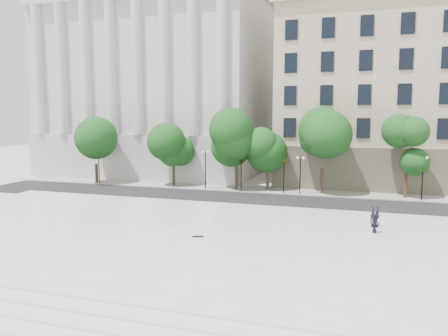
{
  "coord_description": "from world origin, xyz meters",
  "views": [
    {
      "loc": [
        11.82,
        -23.93,
        8.56
      ],
      "look_at": [
        1.15,
        10.0,
        4.21
      ],
      "focal_mm": 35.0,
      "sensor_mm": 36.0,
      "label": 1
    }
  ],
  "objects_px": {
    "traffic_light_east": "(284,160)",
    "person_lying": "(375,229)",
    "traffic_light_west": "(241,160)",
    "skateboard": "(198,237)"
  },
  "relations": [
    {
      "from": "traffic_light_east",
      "to": "traffic_light_west",
      "type": "bearing_deg",
      "value": 180.0
    },
    {
      "from": "skateboard",
      "to": "person_lying",
      "type": "bearing_deg",
      "value": -0.76
    },
    {
      "from": "person_lying",
      "to": "traffic_light_east",
      "type": "bearing_deg",
      "value": 107.54
    },
    {
      "from": "traffic_light_east",
      "to": "skateboard",
      "type": "relative_size",
      "value": 5.76
    },
    {
      "from": "traffic_light_east",
      "to": "person_lying",
      "type": "distance_m",
      "value": 17.81
    },
    {
      "from": "traffic_light_west",
      "to": "traffic_light_east",
      "type": "relative_size",
      "value": 0.97
    },
    {
      "from": "traffic_light_west",
      "to": "traffic_light_east",
      "type": "xyz_separation_m",
      "value": [
        4.76,
        0.0,
        0.14
      ]
    },
    {
      "from": "traffic_light_east",
      "to": "skateboard",
      "type": "height_order",
      "value": "traffic_light_east"
    },
    {
      "from": "traffic_light_west",
      "to": "person_lying",
      "type": "bearing_deg",
      "value": -47.9
    },
    {
      "from": "traffic_light_east",
      "to": "person_lying",
      "type": "relative_size",
      "value": 2.31
    }
  ]
}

